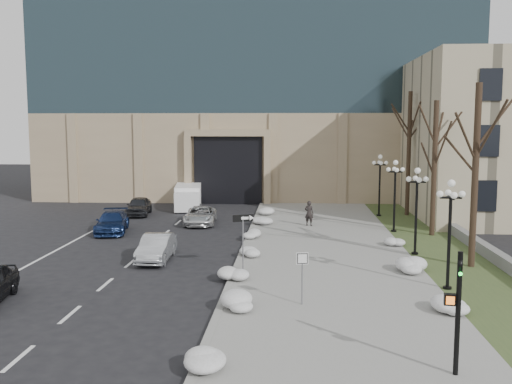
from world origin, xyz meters
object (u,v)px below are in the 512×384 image
Objects in this scene: keep_sign at (302,267)px; lamppost_b at (417,199)px; lamppost_d at (380,177)px; one_way_sign at (246,225)px; car_c at (112,222)px; pedestrian at (309,213)px; car_b at (156,248)px; lamppost_a at (450,220)px; car_d at (200,215)px; box_truck at (188,197)px; lamppost_c at (395,186)px; car_e at (139,206)px; traffic_signal at (457,316)px.

keep_sign is 0.45× the size of lamppost_b.
one_way_sign is at bearing -117.39° from lamppost_d.
car_c is 13.19m from pedestrian.
lamppost_a reaches higher than car_b.
box_truck is at bearing 102.91° from car_d.
lamppost_a is (13.08, -15.46, 2.45)m from car_d.
lamppost_c is 6.50m from lamppost_d.
lamppost_d reaches higher than pedestrian.
car_b is 18.64m from box_truck.
car_c reaches higher than car_d.
one_way_sign reaches higher than car_e.
box_truck is 2.24× the size of one_way_sign.
lamppost_a is (15.38, -23.16, 2.15)m from box_truck.
lamppost_d is at bearing -5.66° from car_e.
car_e is 25.11m from keep_sign.
traffic_signal is 8.86m from lamppost_a.
car_e is 2.41× the size of pedestrian.
lamppost_b is (8.76, 3.90, 0.78)m from one_way_sign.
one_way_sign is 9.62m from lamppost_b.
one_way_sign is at bearing -55.30° from car_c.
car_b is 1.89× the size of keep_sign.
pedestrian is at bearing 105.83° from traffic_signal.
traffic_signal is at bearing -95.44° from lamppost_c.
lamppost_a is at bearing -90.00° from lamppost_c.
lamppost_a is at bearing 14.23° from keep_sign.
lamppost_b is at bearing 90.00° from lamppost_a.
keep_sign is (12.36, -21.83, 0.89)m from car_e.
traffic_signal reaches higher than car_b.
pedestrian is at bearing -138.85° from lamppost_d.
lamppost_c is (5.45, -1.74, 2.10)m from pedestrian.
lamppost_d is at bearing 90.00° from lamppost_a.
car_c is 22.09m from lamppost_a.
lamppost_a is 1.00× the size of lamppost_d.
lamppost_c is at bearing -7.78° from car_c.
car_c is 19.05m from keep_sign.
keep_sign is (2.57, -5.18, -0.71)m from one_way_sign.
car_e is 22.63m from lamppost_b.
car_b is at bearing -77.81° from car_e.
car_e is (-0.19, 7.20, 0.03)m from car_c.
lamppost_d reaches higher than traffic_signal.
pedestrian is at bearing 162.30° from lamppost_c.
car_d is 19.34m from keep_sign.
traffic_signal is (16.30, -20.57, 1.11)m from car_c.
traffic_signal is (4.14, -5.94, 0.20)m from keep_sign.
one_way_sign is 0.58× the size of lamppost_b.
car_e is 1.91× the size of keep_sign.
car_c is at bearing 121.36° from keep_sign.
lamppost_d reaches higher than box_truck.
box_truck is 1.31× the size of lamppost_c.
car_d is 7.68m from pedestrian.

